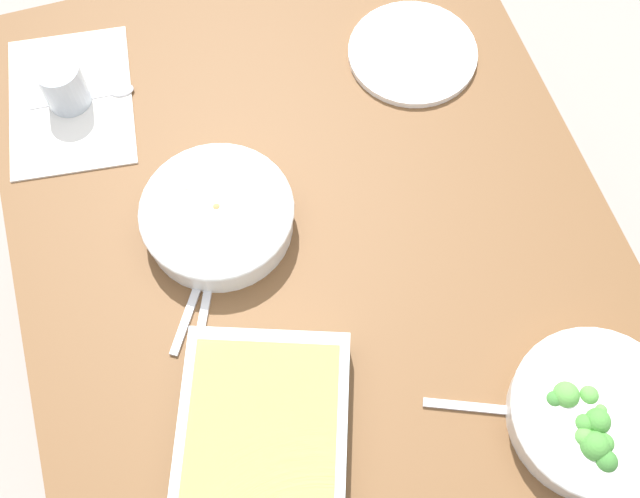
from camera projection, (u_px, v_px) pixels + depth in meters
ground_plane at (320, 382)px, 1.84m from camera, size 6.00×6.00×0.00m
dining_table at (320, 273)px, 1.25m from camera, size 1.20×0.90×0.74m
placemat at (71, 101)px, 1.29m from camera, size 0.30×0.23×0.00m
stew_bowl at (218, 216)px, 1.16m from camera, size 0.23×0.23×0.06m
broccoli_bowl at (594, 415)px, 1.04m from camera, size 0.23×0.23×0.07m
baking_dish at (262, 445)px, 1.02m from camera, size 0.36×0.31×0.06m
drink_cup at (64, 87)px, 1.25m from camera, size 0.07×0.07×0.08m
side_plate at (413, 53)px, 1.32m from camera, size 0.22×0.22×0.01m
spoon_by_stew at (199, 283)px, 1.14m from camera, size 0.16×0.11×0.01m
spoon_by_broccoli at (506, 410)px, 1.06m from camera, size 0.09×0.17×0.01m
spoon_spare at (97, 95)px, 1.29m from camera, size 0.03×0.18×0.01m
fork_on_table at (199, 338)px, 1.11m from camera, size 0.17×0.09×0.01m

